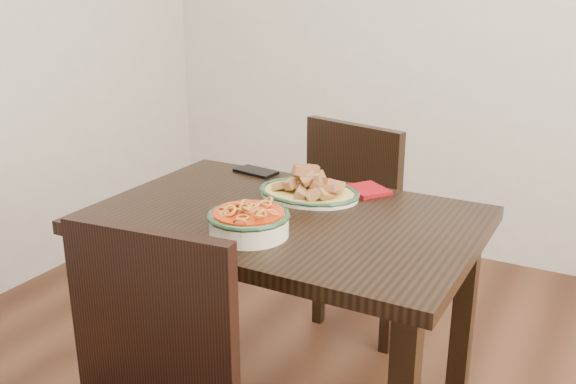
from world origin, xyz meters
The scene contains 6 objects.
dining_table centered at (-0.14, 0.08, 0.64)m, with size 1.09×0.73×0.75m.
chair_far centered at (-0.16, 0.80, 0.50)m, with size 0.51×0.51×0.89m.
fish_plate centered at (-0.14, 0.25, 0.79)m, with size 0.32×0.25×0.11m.
noodle_bowl centered at (-0.14, -0.10, 0.79)m, with size 0.22×0.22×0.08m.
smartphone centered at (-0.42, 0.39, 0.76)m, with size 0.15×0.08×0.01m, color black.
napkin centered at (0.00, 0.38, 0.76)m, with size 0.13×0.11×0.01m, color maroon.
Camera 1 is at (0.70, -1.44, 1.40)m, focal length 40.00 mm.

